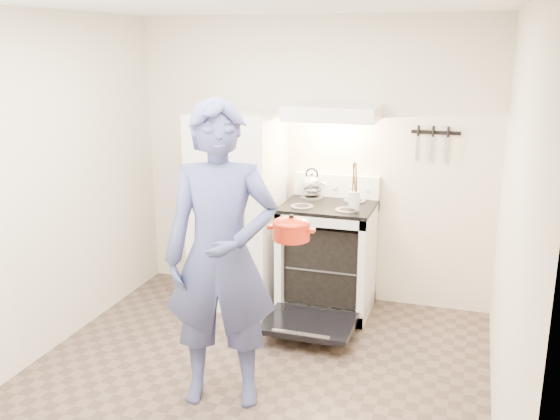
# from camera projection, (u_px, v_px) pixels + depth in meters

# --- Properties ---
(floor) EXTENTS (3.60, 3.60, 0.00)m
(floor) POSITION_uv_depth(u_px,v_px,m) (242.00, 390.00, 4.20)
(floor) COLOR brown
(floor) RESTS_ON ground
(back_wall) EXTENTS (3.20, 0.02, 2.50)m
(back_wall) POSITION_uv_depth(u_px,v_px,m) (313.00, 161.00, 5.53)
(back_wall) COLOR beige
(back_wall) RESTS_ON ground
(refrigerator) EXTENTS (0.70, 0.70, 1.70)m
(refrigerator) POSITION_uv_depth(u_px,v_px,m) (238.00, 209.00, 5.48)
(refrigerator) COLOR white
(refrigerator) RESTS_ON floor
(stove_body) EXTENTS (0.76, 0.65, 0.92)m
(stove_body) POSITION_uv_depth(u_px,v_px,m) (328.00, 259.00, 5.37)
(stove_body) COLOR white
(stove_body) RESTS_ON floor
(cooktop) EXTENTS (0.76, 0.65, 0.03)m
(cooktop) POSITION_uv_depth(u_px,v_px,m) (329.00, 206.00, 5.25)
(cooktop) COLOR black
(cooktop) RESTS_ON stove_body
(backsplash) EXTENTS (0.76, 0.07, 0.20)m
(backsplash) POSITION_uv_depth(u_px,v_px,m) (336.00, 185.00, 5.48)
(backsplash) COLOR white
(backsplash) RESTS_ON cooktop
(oven_door) EXTENTS (0.70, 0.54, 0.04)m
(oven_door) POSITION_uv_depth(u_px,v_px,m) (309.00, 324.00, 4.91)
(oven_door) COLOR black
(oven_door) RESTS_ON floor
(oven_rack) EXTENTS (0.60, 0.52, 0.01)m
(oven_rack) POSITION_uv_depth(u_px,v_px,m) (327.00, 261.00, 5.38)
(oven_rack) COLOR gray
(oven_rack) RESTS_ON stove_body
(range_hood) EXTENTS (0.76, 0.50, 0.12)m
(range_hood) POSITION_uv_depth(u_px,v_px,m) (333.00, 113.00, 5.11)
(range_hood) COLOR white
(range_hood) RESTS_ON back_wall
(knife_strip) EXTENTS (0.40, 0.02, 0.03)m
(knife_strip) POSITION_uv_depth(u_px,v_px,m) (436.00, 132.00, 5.13)
(knife_strip) COLOR black
(knife_strip) RESTS_ON back_wall
(pizza_stone) EXTENTS (0.33, 0.33, 0.02)m
(pizza_stone) POSITION_uv_depth(u_px,v_px,m) (341.00, 258.00, 5.41)
(pizza_stone) COLOR olive
(pizza_stone) RESTS_ON oven_rack
(tea_kettle) EXTENTS (0.21, 0.18, 0.26)m
(tea_kettle) POSITION_uv_depth(u_px,v_px,m) (312.00, 183.00, 5.45)
(tea_kettle) COLOR #BBBBC0
(tea_kettle) RESTS_ON cooktop
(utensil_jar) EXTENTS (0.11, 0.11, 0.13)m
(utensil_jar) POSITION_uv_depth(u_px,v_px,m) (354.00, 200.00, 5.02)
(utensil_jar) COLOR silver
(utensil_jar) RESTS_ON cooktop
(person) EXTENTS (0.81, 0.64, 1.96)m
(person) POSITION_uv_depth(u_px,v_px,m) (221.00, 257.00, 3.88)
(person) COLOR #35456D
(person) RESTS_ON floor
(dutch_oven) EXTENTS (0.32, 0.25, 0.21)m
(dutch_oven) POSITION_uv_depth(u_px,v_px,m) (291.00, 231.00, 4.09)
(dutch_oven) COLOR red
(dutch_oven) RESTS_ON person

